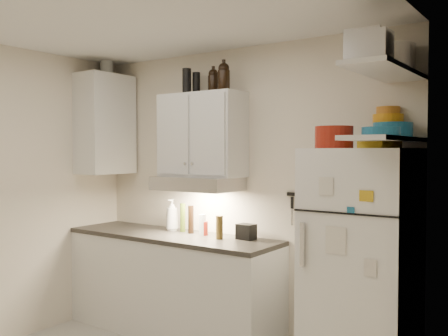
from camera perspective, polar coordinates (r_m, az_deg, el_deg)
The scene contains 34 objects.
ceiling at distance 3.46m, azimuth -12.67°, elevation 17.50°, with size 3.20×3.00×0.02m, color white.
back_wall at distance 4.50m, azimuth 1.87°, elevation -2.90°, with size 3.20×0.02×2.60m, color beige.
right_wall at distance 2.43m, azimuth 14.26°, elevation -7.17°, with size 0.02×3.00×2.60m, color beige.
base_cabinet at distance 4.74m, azimuth -5.99°, elevation -13.23°, with size 2.10×0.60×0.88m, color silver.
countertop at distance 4.64m, azimuth -6.01°, elevation -7.74°, with size 2.10×0.62×0.04m, color #2D2A26.
upper_cabinet at distance 4.52m, azimuth -2.53°, elevation 3.78°, with size 0.80×0.33×0.75m, color silver.
side_cabinet at distance 5.21m, azimuth -13.43°, elevation 4.87°, with size 0.33×0.55×1.00m, color silver.
range_hood at distance 4.48m, azimuth -3.03°, elevation -1.77°, with size 0.76×0.46×0.12m, color silver.
fridge at distance 3.70m, azimuth 15.43°, elevation -11.09°, with size 0.70×0.68×1.70m, color white.
shelf_hi at distance 3.46m, azimuth 18.05°, elevation 10.49°, with size 0.30×0.95×0.03m, color silver.
shelf_lo at distance 3.42m, azimuth 17.97°, elevation 3.18°, with size 0.30×0.95×0.03m, color silver.
knife_strip at distance 4.14m, azimuth 9.83°, elevation -3.08°, with size 0.42×0.02×0.03m, color black.
dutch_oven at distance 3.54m, azimuth 12.46°, elevation 3.44°, with size 0.26×0.26×0.15m, color maroon.
book_stack at distance 3.46m, azimuth 17.35°, elevation 2.83°, with size 0.19×0.24×0.08m, color gold.
spice_jar at distance 3.61m, azimuth 16.37°, elevation 3.04°, with size 0.07×0.07×0.11m, color silver.
stock_pot at distance 3.84m, azimuth 18.73°, elevation 11.50°, with size 0.31×0.31×0.22m, color silver.
tin_a at distance 3.36m, azimuth 15.94°, elevation 12.99°, with size 0.23×0.20×0.23m, color #AAAAAD.
tin_b at distance 3.11m, azimuth 16.97°, elevation 13.27°, with size 0.16×0.16×0.16m, color #AAAAAD.
bowl_teal at distance 3.77m, azimuth 18.72°, elevation 4.11°, with size 0.27×0.27×0.11m, color #19628B.
bowl_orange at distance 3.87m, azimuth 18.24°, elevation 5.36°, with size 0.22×0.22×0.07m, color orange.
bowl_yellow at distance 3.87m, azimuth 18.25°, elevation 6.25°, with size 0.17×0.17×0.05m, color orange.
plates at distance 3.38m, azimuth 17.49°, elevation 3.96°, with size 0.24×0.24×0.06m, color #19628B.
growler_a at distance 4.58m, azimuth -1.24°, elevation 9.92°, with size 0.10×0.10×0.23m, color black, non-canonical shape.
growler_b at distance 4.37m, azimuth -0.03°, elevation 10.43°, with size 0.11×0.11×0.25m, color black, non-canonical shape.
thermos_a at distance 4.66m, azimuth -3.19°, elevation 9.61°, with size 0.07×0.07×0.20m, color black.
thermos_b at distance 4.62m, azimuth -4.28°, elevation 9.85°, with size 0.08×0.08×0.23m, color black.
side_jar at distance 5.35m, azimuth -13.28°, elevation 11.11°, with size 0.13×0.13×0.17m, color silver.
soap_bottle at distance 4.80m, azimuth -5.97°, elevation -5.15°, with size 0.13×0.13×0.33m, color silver.
pepper_mill at distance 4.33m, azimuth -0.53°, elevation -6.80°, with size 0.06×0.06×0.20m, color brown.
oil_bottle at distance 4.73m, azimuth -4.74°, elevation -5.66°, with size 0.05×0.05×0.27m, color #425715.
vinegar_bottle at distance 4.63m, azimuth -3.80°, elevation -5.88°, with size 0.05×0.05×0.26m, color black.
clear_bottle at distance 4.52m, azimuth -2.49°, elevation -6.50°, with size 0.06×0.06×0.19m, color silver.
red_jar at distance 4.53m, azimuth -2.24°, elevation -6.91°, with size 0.06×0.06×0.13m, color maroon.
caddy at distance 4.33m, azimuth 2.55°, elevation -7.28°, with size 0.15×0.11×0.13m, color black.
Camera 1 is at (2.46, -2.24, 1.68)m, focal length 40.00 mm.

